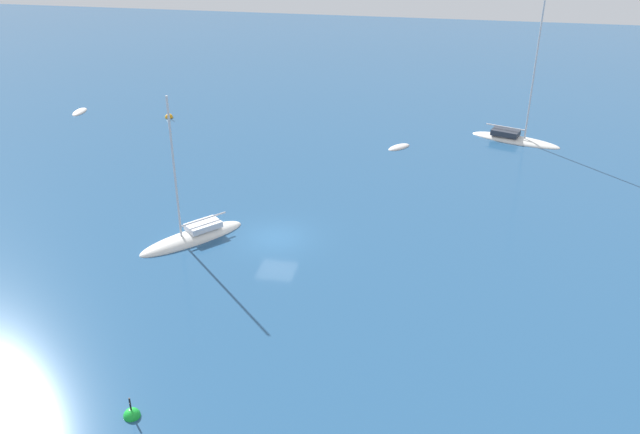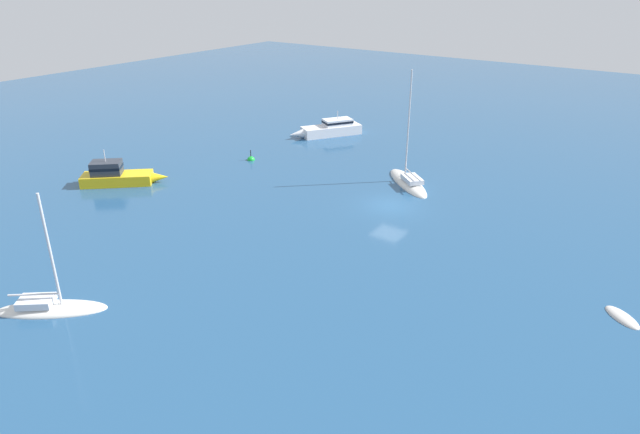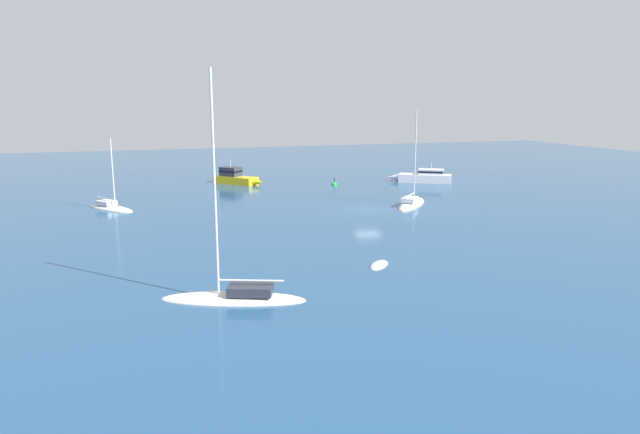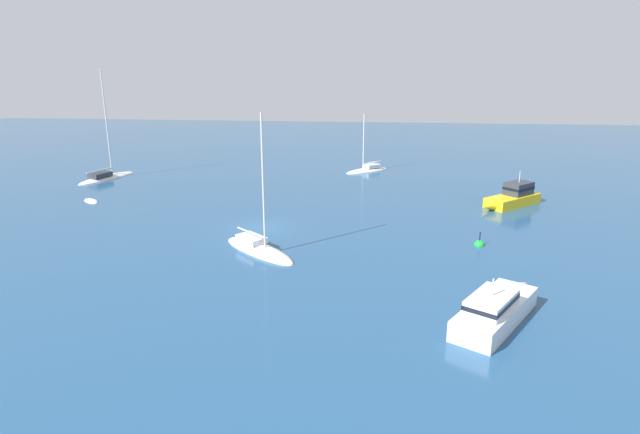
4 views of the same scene
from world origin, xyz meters
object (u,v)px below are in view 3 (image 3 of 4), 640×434
Objects in this scene: rib at (379,266)px; sailboat_1 at (412,204)px; ketch at (235,296)px; sailboat at (111,208)px; cabin_cruiser at (235,177)px; motor_cruiser at (424,177)px; mooring_buoy at (334,185)px.

sailboat_1 is at bearing 8.73° from rib.
ketch reaches higher than rib.
rib is 0.33× the size of sailboat.
ketch is at bearing -24.93° from sailboat.
sailboat is at bearing 117.91° from sailboat_1.
cabin_cruiser is at bearing -79.43° from ketch.
rib is 40.02m from motor_cruiser.
motor_cruiser is (-6.46, -24.06, -0.06)m from cabin_cruiser.
ketch is (-3.67, 10.13, 0.20)m from rib.
rib is at bearing 165.55° from mooring_buoy.
sailboat_1 reaches higher than sailboat.
mooring_buoy is (35.25, -9.08, 0.01)m from rib.
ketch is 1.22× the size of sailboat_1.
sailboat reaches higher than motor_cruiser.
sailboat is (26.44, 17.73, 0.12)m from rib.
sailboat_1 is (-14.67, 9.11, -0.64)m from motor_cruiser.
ketch is 9.02× the size of mooring_buoy.
ketch is at bearing 177.37° from sailboat_1.
sailboat_1 is 16.26m from mooring_buoy.
ketch is 1.58× the size of motor_cruiser.
ketch reaches higher than sailboat_1.
cabin_cruiser is (40.39, 2.87, 0.81)m from rib.
cabin_cruiser is at bearing 17.15° from motor_cruiser.
mooring_buoy is (-5.14, -11.95, -0.81)m from cabin_cruiser.
sailboat_1 reaches higher than cabin_cruiser.
sailboat is 30.66m from sailboat_1.
rib is 0.31× the size of motor_cruiser.
cabin_cruiser is 0.88× the size of sailboat.
sailboat is 0.93× the size of motor_cruiser.
motor_cruiser is 12.20m from mooring_buoy.
cabin_cruiser is at bearing 44.88° from rib.
rib is 10.78m from ketch.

